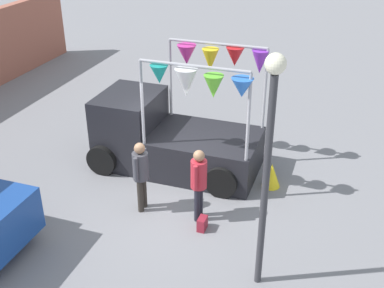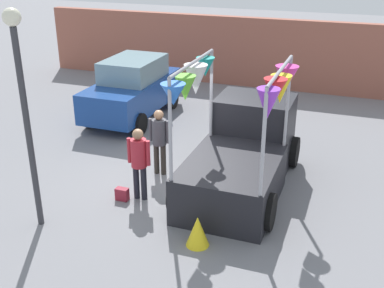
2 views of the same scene
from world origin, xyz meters
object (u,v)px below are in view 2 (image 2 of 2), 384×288
(vendor_truck, at_px, (244,148))
(person_customer, at_px, (139,158))
(person_vendor, at_px, (159,136))
(handbag, at_px, (122,194))
(street_lamp, at_px, (23,93))
(folded_kite_bundle_sunflower, at_px, (198,231))
(parked_car, at_px, (133,88))

(vendor_truck, height_order, person_customer, vendor_truck)
(vendor_truck, distance_m, person_vendor, 2.02)
(vendor_truck, bearing_deg, handbag, -143.51)
(vendor_truck, distance_m, street_lamp, 4.92)
(street_lamp, relative_size, folded_kite_bundle_sunflower, 7.04)
(handbag, bearing_deg, parked_car, 113.70)
(handbag, bearing_deg, folded_kite_bundle_sunflower, -25.85)
(parked_car, distance_m, person_vendor, 4.20)
(vendor_truck, bearing_deg, folded_kite_bundle_sunflower, -93.30)
(parked_car, relative_size, person_customer, 2.44)
(parked_car, bearing_deg, handbag, -66.30)
(parked_car, xyz_separation_m, person_vendor, (2.42, -3.43, 0.04))
(parked_car, distance_m, folded_kite_bundle_sunflower, 7.33)
(street_lamp, bearing_deg, folded_kite_bundle_sunflower, 6.79)
(person_vendor, xyz_separation_m, folded_kite_bundle_sunflower, (1.85, -2.49, -0.68))
(person_vendor, distance_m, handbag, 1.72)
(vendor_truck, relative_size, parked_car, 1.01)
(handbag, bearing_deg, person_vendor, 79.76)
(parked_car, height_order, folded_kite_bundle_sunflower, parked_car)
(street_lamp, bearing_deg, handbag, 52.08)
(parked_car, bearing_deg, person_vendor, -54.84)
(person_vendor, height_order, handbag, person_vendor)
(folded_kite_bundle_sunflower, bearing_deg, street_lamp, -173.21)
(person_customer, height_order, handbag, person_customer)
(vendor_truck, distance_m, parked_car, 5.47)
(vendor_truck, relative_size, folded_kite_bundle_sunflower, 6.73)
(person_vendor, distance_m, street_lamp, 3.63)
(folded_kite_bundle_sunflower, bearing_deg, person_customer, 145.24)
(parked_car, relative_size, handbag, 14.29)
(person_customer, relative_size, street_lamp, 0.39)
(parked_car, distance_m, person_customer, 5.32)
(vendor_truck, xyz_separation_m, street_lamp, (-3.36, -3.08, 1.84))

